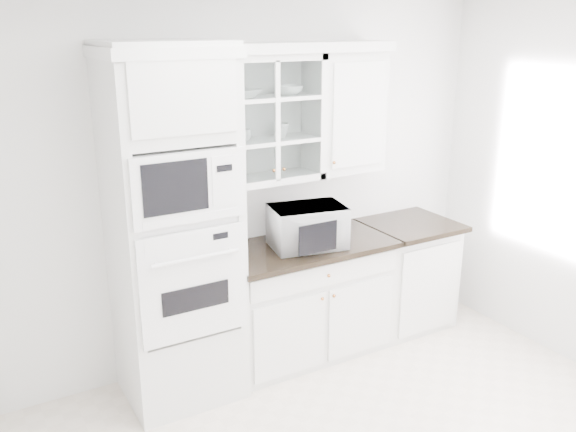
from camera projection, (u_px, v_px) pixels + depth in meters
room_shell at (360, 160)px, 3.34m from camera, size 4.00×3.50×2.70m
oven_column at (174, 231)px, 3.98m from camera, size 0.76×0.68×2.40m
base_cabinet_run at (305, 298)px, 4.71m from camera, size 1.32×0.67×0.92m
extra_base_cabinet at (405, 273)px, 5.19m from camera, size 0.72×0.67×0.92m
upper_cabinet_glass at (266, 119)px, 4.29m from camera, size 0.80×0.33×0.90m
upper_cabinet_solid at (345, 112)px, 4.61m from camera, size 0.55×0.33×0.90m
crown_molding at (253, 48)px, 4.07m from camera, size 2.14×0.38×0.07m
countertop_microwave at (307, 226)px, 4.47m from camera, size 0.61×0.53×0.31m
bowl_a at (243, 93)px, 4.14m from camera, size 0.28×0.28×0.06m
bowl_b at (288, 90)px, 4.31m from camera, size 0.24×0.24×0.06m
cup_a at (244, 135)px, 4.23m from camera, size 0.13×0.13×0.09m
cup_b at (281, 130)px, 4.38m from camera, size 0.11×0.11×0.10m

